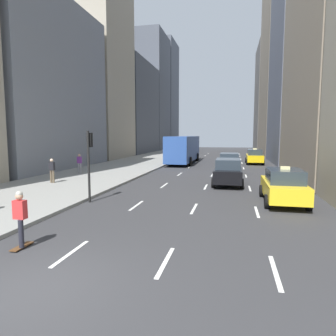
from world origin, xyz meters
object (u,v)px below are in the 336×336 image
Objects in this scene: skateboarder at (20,217)px; city_bus at (184,148)px; pedestrian_far_walking at (79,163)px; sedan_silver_behind at (228,172)px; pedestrian_mid_block at (52,169)px; traffic_light_pole at (89,155)px; taxi_second at (255,157)px; sedan_black_near at (229,163)px; taxi_lead at (284,186)px.

city_bus is at bearing 89.51° from skateboarder.
sedan_silver_behind is at bearing -11.52° from pedestrian_far_walking.
pedestrian_mid_block is 0.46× the size of traffic_light_pole.
traffic_light_pole is at bearing -92.91° from city_bus.
taxi_second reaches higher than skateboarder.
sedan_black_near is 2.63× the size of skateboarder.
traffic_light_pole is at bearing -58.62° from pedestrian_far_walking.
taxi_lead is 22.26m from city_bus.
taxi_lead is 12.00m from sedan_black_near.
traffic_light_pole reaches higher than sedan_silver_behind.
taxi_lead is at bearing 42.73° from skateboarder.
pedestrian_far_walking is 11.11m from traffic_light_pole.
taxi_second is (0.00, 21.08, 0.00)m from taxi_lead.
taxi_lead reaches higher than pedestrian_far_walking.
city_bus is at bearing -176.66° from taxi_second.
sedan_silver_behind is at bearing -90.00° from sedan_black_near.
city_bus reaches higher than skateboarder.
skateboarder is 0.48× the size of traffic_light_pole.
pedestrian_mid_block is 6.69m from traffic_light_pole.
taxi_lead is at bearing -76.50° from sedan_black_near.
city_bus is 28.60m from skateboarder.
city_bus is at bearing 62.00° from pedestrian_far_walking.
skateboarder is 1.06× the size of pedestrian_far_walking.
sedan_silver_behind is 2.64× the size of skateboarder.
taxi_second is at bearing 80.06° from sedan_silver_behind.
sedan_black_near is 1.27× the size of traffic_light_pole.
sedan_black_near is at bearing 17.81° from pedestrian_far_walking.
sedan_silver_behind reaches higher than skateboarder.
pedestrian_mid_block is (-14.52, -18.57, 0.19)m from taxi_second.
taxi_second reaches higher than sedan_silver_behind.
sedan_silver_behind is 2.80× the size of pedestrian_mid_block.
sedan_silver_behind is (0.00, -6.56, -0.00)m from sedan_black_near.
traffic_light_pole is at bearing -134.51° from sedan_silver_behind.
sedan_black_near reaches higher than skateboarder.
skateboarder is (-5.86, -13.10, 0.05)m from sedan_silver_behind.
sedan_silver_behind is at bearing -70.07° from city_bus.
taxi_second is 24.80m from traffic_light_pole.
skateboarder is 1.06× the size of pedestrian_mid_block.
taxi_lead is 2.67× the size of pedestrian_mid_block.
pedestrian_mid_block is at bearing -81.52° from pedestrian_far_walking.
taxi_second is 0.38× the size of city_bus.
sedan_black_near is 13.12m from pedestrian_far_walking.
city_bus reaches higher than taxi_second.
sedan_black_near reaches higher than sedan_silver_behind.
skateboarder is at bearing -81.85° from traffic_light_pole.
taxi_lead reaches higher than sedan_silver_behind.
pedestrian_far_walking is at bearing 112.97° from skateboarder.
taxi_lead is at bearing 10.44° from traffic_light_pole.
pedestrian_far_walking is at bearing -138.72° from taxi_second.
sedan_silver_behind is at bearing -99.94° from taxi_second.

